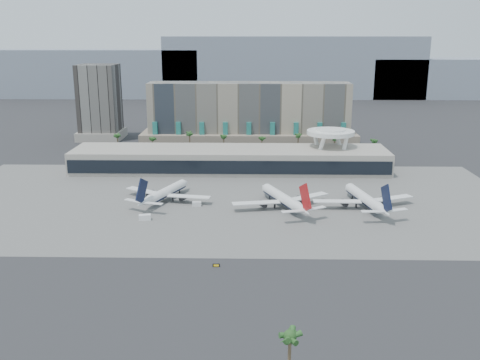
{
  "coord_description": "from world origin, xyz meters",
  "views": [
    {
      "loc": [
        11.55,
        -173.62,
        71.54
      ],
      "look_at": [
        6.98,
        40.0,
        13.43
      ],
      "focal_mm": 40.0,
      "sensor_mm": 36.0,
      "label": 1
    }
  ],
  "objects_px": {
    "airliner_centre": "(283,199)",
    "airliner_right": "(365,199)",
    "airliner_left": "(165,193)",
    "service_vehicle_b": "(197,204)",
    "taxiway_sign": "(216,265)",
    "service_vehicle_a": "(145,217)"
  },
  "relations": [
    {
      "from": "service_vehicle_b",
      "to": "taxiway_sign",
      "type": "height_order",
      "value": "service_vehicle_b"
    },
    {
      "from": "airliner_left",
      "to": "airliner_centre",
      "type": "distance_m",
      "value": 52.82
    },
    {
      "from": "airliner_centre",
      "to": "service_vehicle_a",
      "type": "xyz_separation_m",
      "value": [
        -56.21,
        -17.05,
        -2.91
      ]
    },
    {
      "from": "service_vehicle_b",
      "to": "airliner_left",
      "type": "bearing_deg",
      "value": 150.96
    },
    {
      "from": "airliner_centre",
      "to": "airliner_right",
      "type": "bearing_deg",
      "value": -21.67
    },
    {
      "from": "airliner_left",
      "to": "service_vehicle_a",
      "type": "distance_m",
      "value": 26.26
    },
    {
      "from": "airliner_left",
      "to": "taxiway_sign",
      "type": "distance_m",
      "value": 74.99
    },
    {
      "from": "service_vehicle_b",
      "to": "airliner_centre",
      "type": "bearing_deg",
      "value": -5.01
    },
    {
      "from": "service_vehicle_a",
      "to": "taxiway_sign",
      "type": "xyz_separation_m",
      "value": [
        31.42,
        -43.96,
        -0.63
      ]
    },
    {
      "from": "service_vehicle_b",
      "to": "taxiway_sign",
      "type": "xyz_separation_m",
      "value": [
        12.45,
        -62.44,
        -0.48
      ]
    },
    {
      "from": "airliner_left",
      "to": "service_vehicle_b",
      "type": "relative_size",
      "value": 10.77
    },
    {
      "from": "taxiway_sign",
      "to": "service_vehicle_b",
      "type": "bearing_deg",
      "value": 98.98
    },
    {
      "from": "airliner_left",
      "to": "service_vehicle_a",
      "type": "xyz_separation_m",
      "value": [
        -4.12,
        -25.8,
        -2.67
      ]
    },
    {
      "from": "airliner_left",
      "to": "taxiway_sign",
      "type": "bearing_deg",
      "value": -46.99
    },
    {
      "from": "service_vehicle_a",
      "to": "service_vehicle_b",
      "type": "bearing_deg",
      "value": 33.56
    },
    {
      "from": "airliner_right",
      "to": "service_vehicle_b",
      "type": "xyz_separation_m",
      "value": [
        -72.2,
        0.86,
        -3.06
      ]
    },
    {
      "from": "airliner_centre",
      "to": "taxiway_sign",
      "type": "distance_m",
      "value": 65.95
    },
    {
      "from": "airliner_centre",
      "to": "airliner_right",
      "type": "relative_size",
      "value": 0.95
    },
    {
      "from": "service_vehicle_a",
      "to": "taxiway_sign",
      "type": "relative_size",
      "value": 2.04
    },
    {
      "from": "airliner_left",
      "to": "airliner_right",
      "type": "relative_size",
      "value": 0.9
    },
    {
      "from": "airliner_centre",
      "to": "taxiway_sign",
      "type": "height_order",
      "value": "airliner_centre"
    },
    {
      "from": "service_vehicle_a",
      "to": "service_vehicle_b",
      "type": "xyz_separation_m",
      "value": [
        18.97,
        18.48,
        -0.15
      ]
    }
  ]
}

